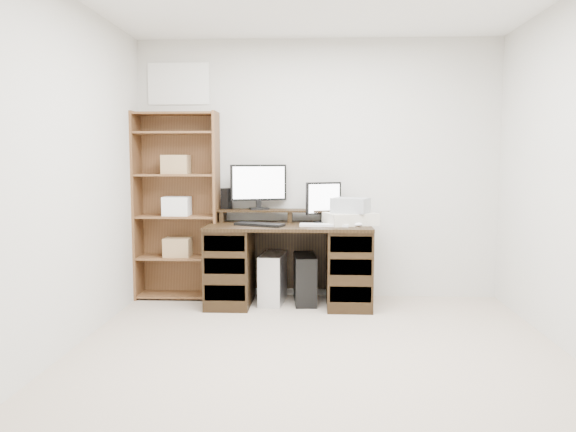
# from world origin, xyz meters

# --- Properties ---
(room) EXTENTS (3.54, 4.04, 2.54)m
(room) POSITION_xyz_m (-0.00, 0.00, 1.25)
(room) COLOR #BDAA95
(room) RESTS_ON ground
(desk) EXTENTS (1.50, 0.70, 0.75)m
(desk) POSITION_xyz_m (-0.26, 1.64, 0.39)
(desk) COLOR black
(desk) RESTS_ON ground
(riser_shelf) EXTENTS (1.40, 0.22, 0.12)m
(riser_shelf) POSITION_xyz_m (-0.26, 1.85, 0.84)
(riser_shelf) COLOR black
(riser_shelf) RESTS_ON desk
(monitor_wide) EXTENTS (0.53, 0.21, 0.43)m
(monitor_wide) POSITION_xyz_m (-0.56, 1.86, 1.11)
(monitor_wide) COLOR black
(monitor_wide) RESTS_ON riser_shelf
(monitor_small) EXTENTS (0.34, 0.19, 0.38)m
(monitor_small) POSITION_xyz_m (0.06, 1.80, 0.96)
(monitor_small) COLOR black
(monitor_small) RESTS_ON desk
(speaker) EXTENTS (0.11, 0.11, 0.20)m
(speaker) POSITION_xyz_m (-0.88, 1.88, 0.97)
(speaker) COLOR black
(speaker) RESTS_ON riser_shelf
(keyboard_black) EXTENTS (0.48, 0.31, 0.03)m
(keyboard_black) POSITION_xyz_m (-0.52, 1.52, 0.76)
(keyboard_black) COLOR black
(keyboard_black) RESTS_ON desk
(keyboard_white) EXTENTS (0.44, 0.15, 0.02)m
(keyboard_white) POSITION_xyz_m (0.06, 1.53, 0.76)
(keyboard_white) COLOR white
(keyboard_white) RESTS_ON desk
(mouse) EXTENTS (0.09, 0.07, 0.03)m
(mouse) POSITION_xyz_m (0.36, 1.52, 0.77)
(mouse) COLOR white
(mouse) RESTS_ON desk
(printer) EXTENTS (0.52, 0.46, 0.11)m
(printer) POSITION_xyz_m (0.31, 1.66, 0.80)
(printer) COLOR beige
(printer) RESTS_ON desk
(basket) EXTENTS (0.38, 0.33, 0.14)m
(basket) POSITION_xyz_m (0.31, 1.66, 0.93)
(basket) COLOR #9CA1A6
(basket) RESTS_ON printer
(tower_silver) EXTENTS (0.25, 0.48, 0.46)m
(tower_silver) POSITION_xyz_m (-0.42, 1.70, 0.23)
(tower_silver) COLOR silver
(tower_silver) RESTS_ON ground
(tower_black) EXTENTS (0.23, 0.47, 0.46)m
(tower_black) POSITION_xyz_m (-0.11, 1.70, 0.23)
(tower_black) COLOR black
(tower_black) RESTS_ON ground
(bookshelf) EXTENTS (0.80, 0.30, 1.80)m
(bookshelf) POSITION_xyz_m (-1.35, 1.86, 0.92)
(bookshelf) COLOR brown
(bookshelf) RESTS_ON ground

